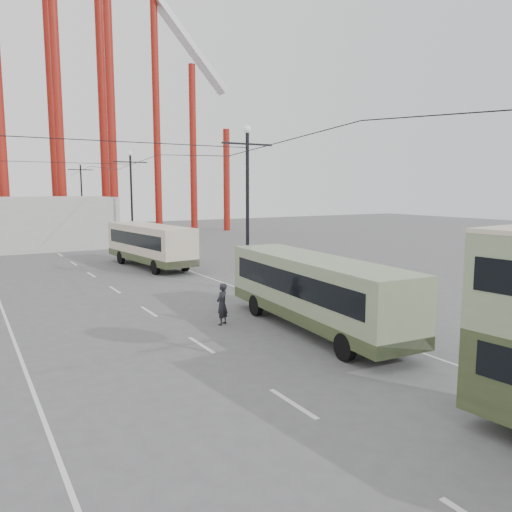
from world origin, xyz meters
TOP-DOWN VIEW (x-y plane):
  - ground at (0.00, 0.00)m, footprint 160.00×160.00m
  - road_markings at (-0.86, 19.70)m, footprint 12.52×120.00m
  - lamp_post_mid at (5.60, 18.00)m, footprint 3.20×0.44m
  - lamp_post_far at (5.60, 40.00)m, footprint 3.20×0.44m
  - lamp_post_distant at (5.60, 62.00)m, footprint 3.20×0.44m
  - roller_coaster at (-2.49, 56.89)m, footprint 52.95×5.00m
  - single_decker_green at (3.87, 9.42)m, footprint 3.29×10.87m
  - single_decker_cream at (3.60, 29.17)m, footprint 3.64×10.34m
  - pedestrian at (0.98, 12.15)m, footprint 0.79×0.72m

SIDE VIEW (x-z plane):
  - ground at x=0.00m, z-range 0.00..0.00m
  - road_markings at x=-0.86m, z-range 0.00..0.01m
  - pedestrian at x=0.98m, z-range 0.00..1.81m
  - single_decker_green at x=3.87m, z-range 0.19..3.22m
  - single_decker_cream at x=3.60m, z-range 0.20..3.35m
  - lamp_post_mid at x=5.60m, z-range 0.02..9.34m
  - lamp_post_far at x=5.60m, z-range 0.02..9.34m
  - lamp_post_distant at x=5.60m, z-range 0.02..9.34m
  - roller_coaster at x=-2.49m, z-range -4.82..50.66m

